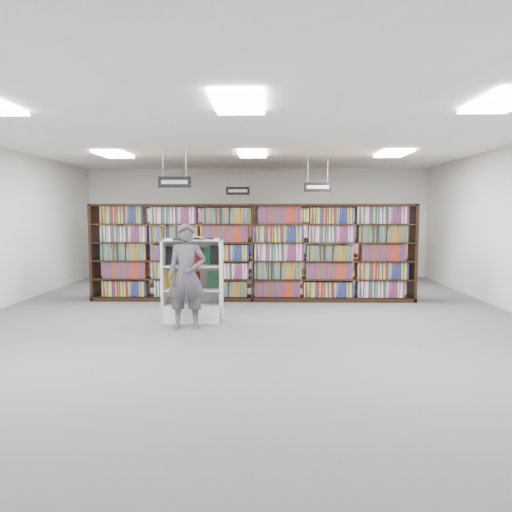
{
  "coord_description": "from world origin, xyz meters",
  "views": [
    {
      "loc": [
        0.34,
        -8.82,
        1.92
      ],
      "look_at": [
        0.11,
        0.5,
        1.1
      ],
      "focal_mm": 35.0,
      "sensor_mm": 36.0,
      "label": 1
    }
  ],
  "objects_px": {
    "bookshelf_row_near": "(253,252)",
    "open_book": "(192,237)",
    "shopper": "(187,276)",
    "endcap_display": "(193,293)"
  },
  "relations": [
    {
      "from": "bookshelf_row_near",
      "to": "open_book",
      "type": "xyz_separation_m",
      "value": [
        -0.98,
        -2.22,
        0.44
      ]
    },
    {
      "from": "endcap_display",
      "to": "shopper",
      "type": "height_order",
      "value": "shopper"
    },
    {
      "from": "endcap_display",
      "to": "shopper",
      "type": "xyz_separation_m",
      "value": [
        -0.02,
        -0.56,
        0.38
      ]
    },
    {
      "from": "endcap_display",
      "to": "open_book",
      "type": "height_order",
      "value": "open_book"
    },
    {
      "from": "shopper",
      "to": "bookshelf_row_near",
      "type": "bearing_deg",
      "value": 66.84
    },
    {
      "from": "shopper",
      "to": "endcap_display",
      "type": "bearing_deg",
      "value": 85.2
    },
    {
      "from": "shopper",
      "to": "open_book",
      "type": "bearing_deg",
      "value": 84.27
    },
    {
      "from": "bookshelf_row_near",
      "to": "shopper",
      "type": "relative_size",
      "value": 4.03
    },
    {
      "from": "open_book",
      "to": "shopper",
      "type": "bearing_deg",
      "value": -104.54
    },
    {
      "from": "bookshelf_row_near",
      "to": "shopper",
      "type": "bearing_deg",
      "value": -110.31
    }
  ]
}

